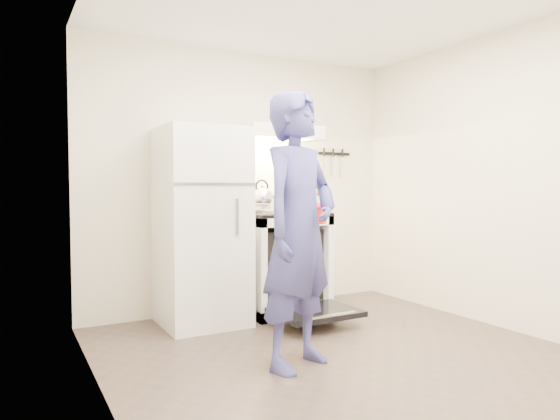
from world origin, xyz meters
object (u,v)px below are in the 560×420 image
at_px(dutch_oven, 309,215).
at_px(stove_body, 282,264).
at_px(tea_kettle, 262,196).
at_px(refrigerator, 202,226).
at_px(person, 299,230).

bearing_deg(dutch_oven, stove_body, 72.77).
bearing_deg(dutch_oven, tea_kettle, 82.60).
relative_size(refrigerator, dutch_oven, 5.01).
bearing_deg(person, tea_kettle, 49.72).
bearing_deg(refrigerator, tea_kettle, 11.38).
xyz_separation_m(stove_body, dutch_oven, (-0.29, -0.95, 0.52)).
distance_m(stove_body, person, 1.52).
bearing_deg(tea_kettle, stove_body, -34.17).
relative_size(tea_kettle, person, 0.17).
bearing_deg(tea_kettle, dutch_oven, -97.40).
xyz_separation_m(refrigerator, person, (0.21, -1.29, 0.06)).
height_order(refrigerator, person, person).
relative_size(person, dutch_oven, 5.37).
relative_size(refrigerator, person, 0.93).
bearing_deg(stove_body, tea_kettle, 145.83).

